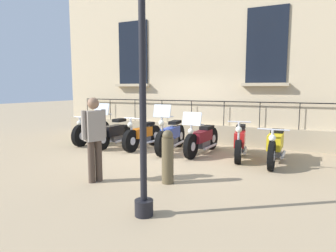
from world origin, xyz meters
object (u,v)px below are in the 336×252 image
object	(u,v)px
motorcycle_orange	(143,136)
motorcycle_yellow	(275,146)
motorcycle_red	(240,143)
pedestrian_standing	(94,135)
motorcycle_green	(92,131)
bollard	(168,157)
motorcycle_black	(114,133)
motorcycle_maroon	(202,139)
motorcycle_blue	(171,136)

from	to	relation	value
motorcycle_orange	motorcycle_yellow	xyz separation A→B (m)	(0.18, 3.98, 0.05)
motorcycle_red	pedestrian_standing	bearing A→B (deg)	-33.33
motorcycle_green	bollard	bearing A→B (deg)	56.30
motorcycle_black	motorcycle_yellow	bearing A→B (deg)	89.49
motorcycle_yellow	pedestrian_standing	world-z (taller)	pedestrian_standing
motorcycle_black	pedestrian_standing	xyz separation A→B (m)	(3.20, 1.81, 0.53)
motorcycle_black	motorcycle_maroon	world-z (taller)	motorcycle_black
motorcycle_orange	motorcycle_black	bearing A→B (deg)	-82.16
motorcycle_red	motorcycle_yellow	distance (m)	0.97
motorcycle_black	motorcycle_maroon	xyz separation A→B (m)	(-0.19, 2.95, -0.00)
motorcycle_blue	motorcycle_yellow	distance (m)	3.00
motorcycle_green	pedestrian_standing	xyz separation A→B (m)	(3.37, 2.86, 0.55)
pedestrian_standing	motorcycle_green	bearing A→B (deg)	-139.66
motorcycle_green	bollard	size ratio (longest dim) A/B	1.83
motorcycle_orange	motorcycle_blue	size ratio (longest dim) A/B	0.88
motorcycle_red	bollard	distance (m)	2.97
motorcycle_black	motorcycle_maroon	bearing A→B (deg)	93.63
motorcycle_blue	bollard	distance (m)	3.03
motorcycle_red	motorcycle_yellow	bearing A→B (deg)	76.06
motorcycle_yellow	motorcycle_orange	bearing A→B (deg)	-92.63
motorcycle_green	motorcycle_yellow	world-z (taller)	motorcycle_green
motorcycle_blue	motorcycle_yellow	xyz separation A→B (m)	(0.17, 2.99, -0.01)
motorcycle_orange	bollard	world-z (taller)	bollard
motorcycle_green	motorcycle_yellow	xyz separation A→B (m)	(0.21, 6.02, 0.03)
bollard	pedestrian_standing	world-z (taller)	pedestrian_standing
motorcycle_orange	motorcycle_blue	world-z (taller)	motorcycle_blue
motorcycle_red	bollard	bearing A→B (deg)	-16.72
motorcycle_maroon	motorcycle_yellow	size ratio (longest dim) A/B	0.96
motorcycle_blue	bollard	world-z (taller)	motorcycle_blue
motorcycle_orange	motorcycle_green	bearing A→B (deg)	-90.89
motorcycle_green	motorcycle_orange	distance (m)	2.05
motorcycle_green	motorcycle_red	bearing A→B (deg)	90.21
motorcycle_black	motorcycle_orange	bearing A→B (deg)	97.84
motorcycle_green	motorcycle_orange	bearing A→B (deg)	89.11
motorcycle_blue	motorcycle_yellow	size ratio (longest dim) A/B	0.98
motorcycle_black	motorcycle_red	bearing A→B (deg)	92.67
motorcycle_orange	motorcycle_yellow	bearing A→B (deg)	87.37
motorcycle_blue	pedestrian_standing	size ratio (longest dim) A/B	1.28
motorcycle_red	pedestrian_standing	xyz separation A→B (m)	(3.38, -2.23, 0.56)
motorcycle_black	motorcycle_orange	distance (m)	1.01
motorcycle_yellow	motorcycle_red	bearing A→B (deg)	-103.94
motorcycle_red	motorcycle_black	bearing A→B (deg)	-87.33
motorcycle_orange	pedestrian_standing	distance (m)	3.48
motorcycle_red	motorcycle_green	bearing A→B (deg)	-89.79
motorcycle_red	pedestrian_standing	size ratio (longest dim) A/B	1.17
motorcycle_black	motorcycle_red	world-z (taller)	motorcycle_black
motorcycle_black	bollard	xyz separation A→B (m)	(2.65, 3.18, 0.11)
motorcycle_blue	motorcycle_red	distance (m)	2.05
motorcycle_blue	bollard	size ratio (longest dim) A/B	2.03
motorcycle_black	motorcycle_red	xyz separation A→B (m)	(-0.19, 4.04, -0.02)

